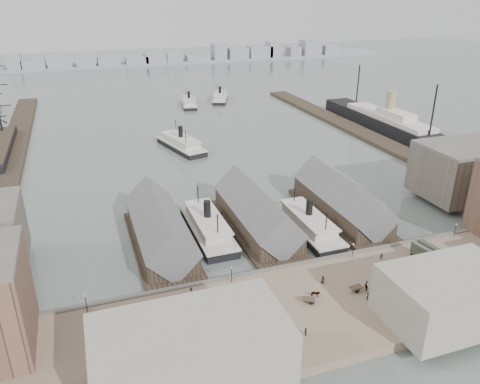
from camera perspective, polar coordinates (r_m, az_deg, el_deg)
name	(u,v)px	position (r m, az deg, el deg)	size (l,w,h in m)	color
ground	(281,262)	(114.34, 5.07, -8.44)	(900.00, 900.00, 0.00)	#53605B
quay	(322,307)	(99.22, 9.95, -13.63)	(180.00, 30.00, 2.00)	#7C6753
seawall	(291,269)	(109.78, 6.22, -9.27)	(180.00, 1.20, 2.30)	#59544C
west_wharf	(11,159)	(198.73, -26.16, 3.61)	(10.00, 220.00, 1.60)	#2D231C
east_wharf	(357,131)	(222.38, 14.05, 7.27)	(10.00, 180.00, 1.60)	#2D231C
ferry_shed_west	(160,230)	(119.56, -9.73, -4.62)	(14.00, 42.00, 12.60)	#2D231C
ferry_shed_center	(256,215)	(125.63, 2.00, -2.82)	(14.00, 42.00, 12.60)	#2D231C
ferry_shed_east	(341,202)	(136.47, 12.22, -1.14)	(14.00, 42.00, 12.60)	#2D231C
warehouse_east_back	(466,170)	(158.62, 25.85, 2.39)	(28.00, 20.00, 15.00)	#60564C
street_bldg_center	(449,296)	(98.75, 24.11, -11.53)	(24.00, 16.00, 10.00)	gray
street_bldg_west	(191,356)	(77.35, -5.99, -19.22)	(30.00, 16.00, 12.00)	gray
lamp_post_far_w	(86,300)	(98.12, -18.31, -12.40)	(0.44, 0.44, 3.92)	black
lamp_post_near_w	(232,272)	(101.61, -1.04, -9.68)	(0.44, 0.44, 3.92)	black
lamp_post_near_e	(353,248)	(113.23, 13.61, -6.64)	(0.44, 0.44, 3.92)	black
lamp_post_far_e	(456,228)	(130.84, 24.80, -3.99)	(0.44, 0.44, 3.92)	black
far_shore	(119,61)	(427.50, -14.50, 15.21)	(500.00, 40.00, 15.72)	gray
ferry_docked_west	(208,226)	(124.77, -3.96, -4.20)	(8.74, 29.14, 10.41)	black
ferry_docked_east	(308,224)	(127.35, 8.32, -3.84)	(8.45, 28.16, 10.06)	black
ferry_open_near	(181,144)	(193.23, -7.18, 5.88)	(15.76, 29.98, 10.26)	black
ferry_open_mid	(189,102)	(267.78, -6.23, 10.80)	(11.45, 25.51, 8.79)	black
ferry_open_far	(220,97)	(279.37, -2.45, 11.45)	(15.92, 26.00, 8.92)	black
ocean_steamer	(388,123)	(226.63, 17.62, 8.01)	(12.65, 92.45, 18.49)	black
tram	(432,257)	(116.69, 22.40, -7.32)	(4.55, 11.39, 3.94)	black
horse_cart_left	(111,328)	(93.07, -15.49, -15.65)	(4.72, 1.57, 1.72)	black
horse_cart_center	(313,296)	(98.86, 8.91, -12.41)	(4.74, 3.45, 1.54)	black
horse_cart_right	(364,287)	(103.69, 14.93, -11.09)	(4.70, 1.94, 1.61)	black
pedestrian_0	(27,328)	(97.96, -24.48, -14.88)	(0.65, 0.47, 1.77)	black
pedestrian_1	(98,350)	(89.07, -16.87, -17.97)	(0.76, 0.59, 1.57)	black
pedestrian_2	(191,292)	(99.28, -5.96, -11.99)	(1.15, 0.66, 1.78)	black
pedestrian_3	(306,331)	(89.99, 8.01, -16.48)	(0.97, 0.41, 1.66)	black
pedestrian_4	(323,280)	(103.90, 10.05, -10.46)	(0.87, 0.57, 1.79)	black
pedestrian_5	(368,296)	(100.94, 15.32, -12.15)	(0.64, 0.47, 1.77)	black
pedestrian_6	(382,256)	(115.43, 16.89, -7.52)	(0.78, 0.61, 1.61)	black
pedestrian_7	(440,273)	(113.21, 23.19, -9.11)	(1.18, 0.68, 1.83)	black
pedestrian_8	(468,248)	(126.31, 26.05, -6.18)	(1.01, 0.42, 1.73)	black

